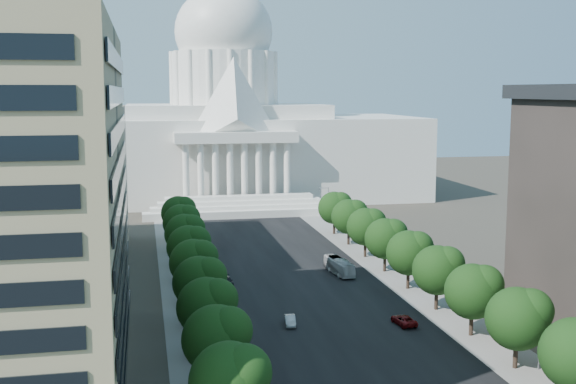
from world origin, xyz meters
TOP-DOWN VIEW (x-y plane):
  - road_asphalt at (0.00, 90.00)m, footprint 30.00×260.00m
  - sidewalk_left at (-19.00, 90.00)m, footprint 8.00×260.00m
  - sidewalk_right at (19.00, 90.00)m, footprint 8.00×260.00m
  - capitol at (0.00, 184.89)m, footprint 120.00×56.00m
  - office_block_left_far at (-48.00, 100.00)m, footprint 38.00×52.00m
  - tree_l_b at (-17.66, 23.81)m, footprint 7.79×7.60m
  - tree_l_c at (-17.66, 35.81)m, footprint 7.79×7.60m
  - tree_l_d at (-17.66, 47.81)m, footprint 7.79×7.60m
  - tree_l_e at (-17.66, 59.81)m, footprint 7.79×7.60m
  - tree_l_f at (-17.66, 71.81)m, footprint 7.79×7.60m
  - tree_l_g at (-17.66, 83.81)m, footprint 7.79×7.60m
  - tree_l_h at (-17.66, 95.81)m, footprint 7.79×7.60m
  - tree_l_i at (-17.66, 107.81)m, footprint 7.79×7.60m
  - tree_l_j at (-17.66, 119.81)m, footprint 7.79×7.60m
  - tree_r_c at (18.34, 35.81)m, footprint 7.79×7.60m
  - tree_r_d at (18.34, 47.81)m, footprint 7.79×7.60m
  - tree_r_e at (18.34, 59.81)m, footprint 7.79×7.60m
  - tree_r_f at (18.34, 71.81)m, footprint 7.79×7.60m
  - tree_r_g at (18.34, 83.81)m, footprint 7.79×7.60m
  - tree_r_h at (18.34, 95.81)m, footprint 7.79×7.60m
  - tree_r_i at (18.34, 107.81)m, footprint 7.79×7.60m
  - tree_r_j at (18.34, 119.81)m, footprint 7.79×7.60m
  - streetlight_b at (19.90, 35.00)m, footprint 2.61×0.44m
  - streetlight_c at (19.90, 60.00)m, footprint 2.61×0.44m
  - streetlight_d at (19.90, 85.00)m, footprint 2.61×0.44m
  - streetlight_e at (19.90, 110.00)m, footprint 2.61×0.44m
  - streetlight_f at (19.90, 135.00)m, footprint 2.61×0.44m
  - car_silver at (-5.38, 57.03)m, footprint 1.94×4.29m
  - car_red at (10.54, 53.98)m, footprint 2.87×5.20m
  - car_dark_b at (-11.80, 80.08)m, footprint 2.16×4.82m
  - city_bus at (9.22, 83.85)m, footprint 3.40×10.35m

SIDE VIEW (x-z plane):
  - road_asphalt at x=0.00m, z-range -0.01..0.01m
  - sidewalk_left at x=-19.00m, z-range -0.01..0.01m
  - sidewalk_right at x=19.00m, z-range -0.01..0.01m
  - car_silver at x=-5.38m, z-range 0.00..1.37m
  - car_dark_b at x=-11.80m, z-range 0.00..1.37m
  - car_red at x=10.54m, z-range 0.00..1.38m
  - city_bus at x=9.22m, z-range 0.00..2.83m
  - streetlight_b at x=19.90m, z-range 1.32..10.32m
  - streetlight_c at x=19.90m, z-range 1.32..10.32m
  - streetlight_d at x=19.90m, z-range 1.32..10.32m
  - streetlight_e at x=19.90m, z-range 1.32..10.32m
  - streetlight_f at x=19.90m, z-range 1.32..10.32m
  - tree_l_b at x=-17.66m, z-range 1.47..11.44m
  - tree_l_c at x=-17.66m, z-range 1.47..11.44m
  - tree_l_d at x=-17.66m, z-range 1.47..11.44m
  - tree_l_e at x=-17.66m, z-range 1.47..11.44m
  - tree_l_f at x=-17.66m, z-range 1.47..11.44m
  - tree_l_g at x=-17.66m, z-range 1.47..11.44m
  - tree_l_h at x=-17.66m, z-range 1.47..11.44m
  - tree_l_i at x=-17.66m, z-range 1.47..11.44m
  - tree_l_j at x=-17.66m, z-range 1.47..11.44m
  - tree_r_c at x=18.34m, z-range 1.47..11.44m
  - tree_r_d at x=18.34m, z-range 1.47..11.44m
  - tree_r_e at x=18.34m, z-range 1.47..11.44m
  - tree_r_f at x=18.34m, z-range 1.47..11.44m
  - tree_r_g at x=18.34m, z-range 1.47..11.44m
  - tree_r_h at x=18.34m, z-range 1.47..11.44m
  - tree_r_i at x=18.34m, z-range 1.47..11.44m
  - tree_r_j at x=18.34m, z-range 1.47..11.44m
  - office_block_left_far at x=-48.00m, z-range 0.00..30.00m
  - capitol at x=0.00m, z-range -16.49..56.51m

